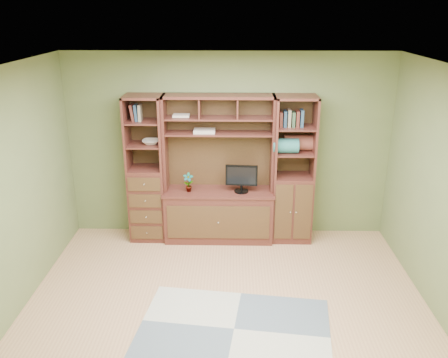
{
  "coord_description": "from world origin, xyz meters",
  "views": [
    {
      "loc": [
        0.06,
        -4.4,
        3.14
      ],
      "look_at": [
        -0.05,
        1.2,
        1.1
      ],
      "focal_mm": 38.0,
      "sensor_mm": 36.0,
      "label": 1
    }
  ],
  "objects_px": {
    "right_tower": "(293,170)",
    "monitor": "(242,174)",
    "center_hutch": "(219,171)",
    "left_tower": "(146,169)"
  },
  "relations": [
    {
      "from": "right_tower",
      "to": "monitor",
      "type": "height_order",
      "value": "right_tower"
    },
    {
      "from": "left_tower",
      "to": "monitor",
      "type": "distance_m",
      "value": 1.32
    },
    {
      "from": "monitor",
      "to": "right_tower",
      "type": "bearing_deg",
      "value": 10.11
    },
    {
      "from": "center_hutch",
      "to": "right_tower",
      "type": "xyz_separation_m",
      "value": [
        1.02,
        0.04,
        0.0
      ]
    },
    {
      "from": "center_hutch",
      "to": "monitor",
      "type": "height_order",
      "value": "center_hutch"
    },
    {
      "from": "center_hutch",
      "to": "left_tower",
      "type": "xyz_separation_m",
      "value": [
        -1.0,
        0.04,
        0.0
      ]
    },
    {
      "from": "right_tower",
      "to": "monitor",
      "type": "bearing_deg",
      "value": -173.97
    },
    {
      "from": "center_hutch",
      "to": "monitor",
      "type": "xyz_separation_m",
      "value": [
        0.31,
        -0.03,
        -0.03
      ]
    },
    {
      "from": "center_hutch",
      "to": "left_tower",
      "type": "relative_size",
      "value": 1.0
    },
    {
      "from": "left_tower",
      "to": "monitor",
      "type": "bearing_deg",
      "value": -3.27
    }
  ]
}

